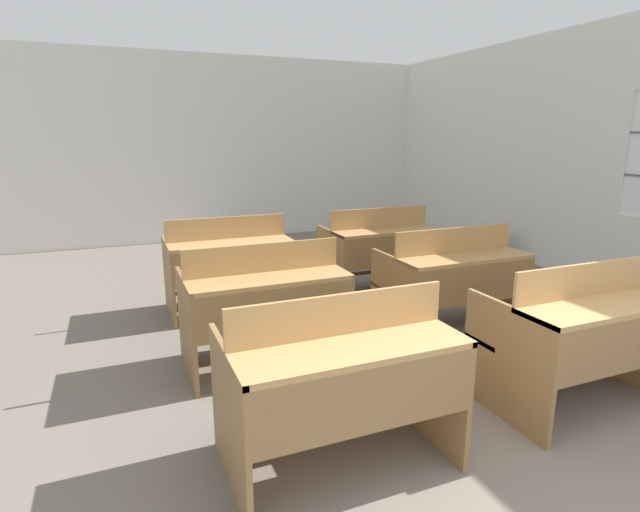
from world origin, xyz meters
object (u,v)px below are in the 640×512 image
at_px(bench_front_right, 582,333).
at_px(wastepaper_bin, 494,245).
at_px(bench_second_right, 453,279).
at_px(bench_third_left, 228,263).
at_px(bench_front_left, 340,379).
at_px(bench_second_left, 265,303).
at_px(bench_third_right, 379,249).

relative_size(bench_front_right, wastepaper_bin, 2.86).
xyz_separation_m(bench_second_right, bench_third_left, (-1.61, 1.27, 0.00)).
bearing_deg(bench_second_right, bench_front_left, -142.39).
relative_size(bench_second_left, bench_second_right, 1.00).
relative_size(bench_second_right, bench_third_left, 1.00).
bearing_deg(bench_third_left, bench_front_right, -57.43).
relative_size(bench_third_right, wastepaper_bin, 2.86).
distance_m(bench_front_left, wastepaper_bin, 4.90).
bearing_deg(bench_second_left, bench_third_right, 37.40).
bearing_deg(bench_third_left, bench_third_right, -0.79).
distance_m(bench_second_left, bench_third_right, 2.04).
bearing_deg(bench_third_left, bench_second_left, -90.75).
xyz_separation_m(bench_front_left, bench_third_left, (-0.00, 2.50, 0.00)).
relative_size(bench_front_left, bench_second_left, 1.00).
distance_m(bench_front_left, bench_front_right, 1.61).
xyz_separation_m(bench_front_right, bench_second_left, (-1.63, 1.26, 0.00)).
bearing_deg(bench_front_right, bench_second_right, 90.30).
distance_m(bench_second_right, bench_third_left, 2.04).
bearing_deg(wastepaper_bin, bench_front_right, -123.88).
bearing_deg(bench_front_right, bench_third_left, 122.57).
bearing_deg(wastepaper_bin, bench_second_right, -138.08).
distance_m(bench_front_right, bench_third_left, 2.99).
height_order(bench_second_right, bench_third_right, same).
distance_m(bench_third_left, bench_third_right, 1.60).
bearing_deg(bench_third_left, wastepaper_bin, 9.92).
distance_m(bench_front_right, bench_second_right, 1.26).
bearing_deg(bench_second_left, wastepaper_bin, 26.98).
relative_size(bench_second_left, bench_third_right, 1.00).
height_order(bench_front_left, bench_second_right, same).
xyz_separation_m(bench_third_left, bench_third_right, (1.60, -0.02, 0.00)).
height_order(bench_front_right, bench_third_right, same).
relative_size(bench_front_left, bench_second_right, 1.00).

